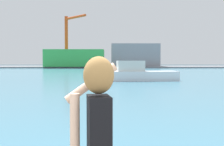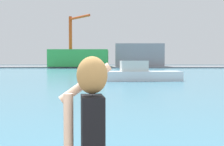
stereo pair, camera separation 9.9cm
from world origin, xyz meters
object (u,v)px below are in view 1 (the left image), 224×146
person_photographer (98,130)px  port_crane (68,36)px  warehouse_left (75,58)px  warehouse_right (135,55)px  boat_moored (138,74)px

person_photographer → port_crane: bearing=-0.6°
person_photographer → warehouse_left: warehouse_left is taller
warehouse_right → boat_moored: bearing=-94.6°
warehouse_left → port_crane: size_ratio=1.15×
warehouse_right → port_crane: port_crane is taller
boat_moored → port_crane: (-15.68, 55.03, 8.99)m
person_photographer → warehouse_left: 86.82m
warehouse_left → boat_moored: bearing=-76.3°
person_photographer → warehouse_left: size_ratio=0.10×
person_photographer → boat_moored: bearing=-15.2°
warehouse_right → port_crane: bearing=-167.4°
person_photographer → port_crane: 85.90m
warehouse_left → warehouse_right: size_ratio=1.19×
person_photographer → warehouse_right: (8.08, 89.20, 2.32)m
boat_moored → warehouse_left: size_ratio=0.49×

